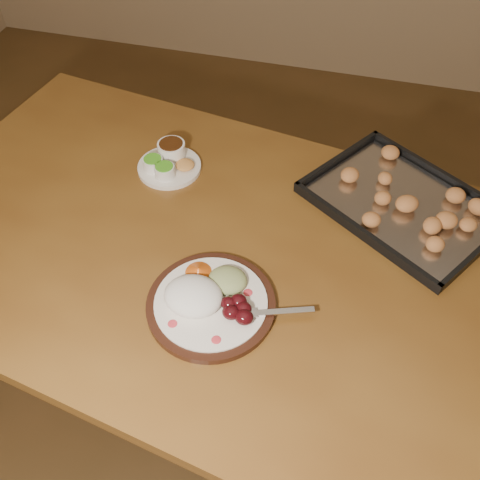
# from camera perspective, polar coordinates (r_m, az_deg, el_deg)

# --- Properties ---
(ground) EXTENTS (4.00, 4.00, 0.00)m
(ground) POSITION_cam_1_polar(r_m,az_deg,el_deg) (1.87, -2.22, -14.46)
(ground) COLOR brown
(ground) RESTS_ON ground
(dining_table) EXTENTS (1.63, 1.14, 0.75)m
(dining_table) POSITION_cam_1_polar(r_m,az_deg,el_deg) (1.30, -3.12, -3.26)
(dining_table) COLOR brown
(dining_table) RESTS_ON ground
(dinner_plate) EXTENTS (0.34, 0.27, 0.06)m
(dinner_plate) POSITION_cam_1_polar(r_m,az_deg,el_deg) (1.10, -3.36, -6.33)
(dinner_plate) COLOR black
(dinner_plate) RESTS_ON dining_table
(condiment_saucer) EXTENTS (0.16, 0.16, 0.06)m
(condiment_saucer) POSITION_cam_1_polar(r_m,az_deg,el_deg) (1.40, -7.63, 8.26)
(condiment_saucer) COLOR white
(condiment_saucer) RESTS_ON dining_table
(baking_tray) EXTENTS (0.53, 0.50, 0.04)m
(baking_tray) POSITION_cam_1_polar(r_m,az_deg,el_deg) (1.35, 16.93, 3.89)
(baking_tray) COLOR black
(baking_tray) RESTS_ON dining_table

